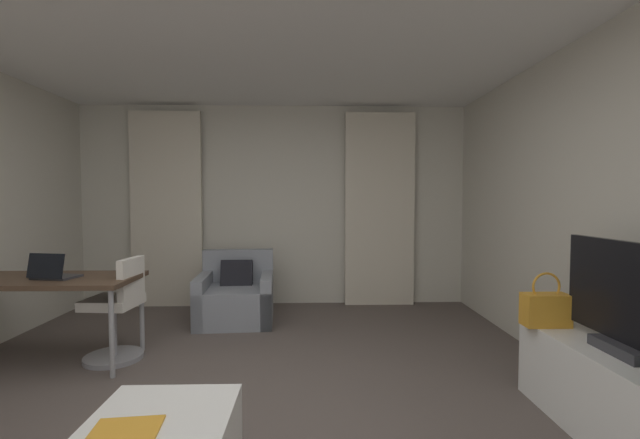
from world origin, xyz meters
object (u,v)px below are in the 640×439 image
laptop (53,273)px  magazine_open (126,430)px  tv_flatscreen (628,302)px  armchair (236,298)px  desk (47,284)px  tv_console (626,400)px  handbag_primary (546,308)px  desk_chair (117,314)px

laptop → magazine_open: 2.18m
magazine_open → tv_flatscreen: bearing=10.9°
armchair → tv_flatscreen: (2.59, -2.47, 0.55)m
desk → magazine_open: 2.26m
tv_console → handbag_primary: 0.67m
desk → tv_console: (3.95, -1.27, -0.41)m
desk_chair → tv_flatscreen: 3.68m
desk_chair → handbag_primary: bearing=-14.1°
desk → laptop: laptop is taller
laptop → handbag_primary: 3.77m
tv_flatscreen → desk_chair: bearing=158.5°
armchair → magazine_open: 2.96m
tv_console → tv_flatscreen: bearing=90.0°
desk → desk_chair: size_ratio=1.62×
desk → desk_chair: (0.54, 0.07, -0.28)m
desk_chair → magazine_open: bearing=-64.6°
magazine_open → tv_flatscreen: size_ratio=0.31×
tv_console → laptop: bearing=162.5°
desk → laptop: bearing=-32.0°
desk → magazine_open: desk is taller
laptop → magazine_open: bearing=-52.2°
armchair → laptop: 1.86m
armchair → desk: 1.86m
desk → desk_chair: 0.61m
armchair → handbag_primary: 3.14m
tv_flatscreen → magazine_open: bearing=-169.1°
magazine_open → tv_console: size_ratio=0.21×
desk_chair → laptop: size_ratio=2.43×
laptop → tv_flatscreen: bearing=-17.4°
magazine_open → handbag_primary: bearing=23.0°
laptop → magazine_open: laptop is taller
laptop → desk_chair: bearing=16.1°
magazine_open → handbag_primary: 2.60m
tv_flatscreen → desk: bearing=162.2°
magazine_open → handbag_primary: handbag_primary is taller
armchair → desk_chair: size_ratio=1.00×
tv_console → handbag_primary: (-0.15, 0.53, 0.38)m
armchair → tv_console: (2.59, -2.48, -0.01)m
armchair → tv_console: 3.58m
laptop → desk: bearing=148.0°
desk_chair → magazine_open: (0.87, -1.83, 0.01)m
laptop → handbag_primary: (3.70, -0.68, -0.14)m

